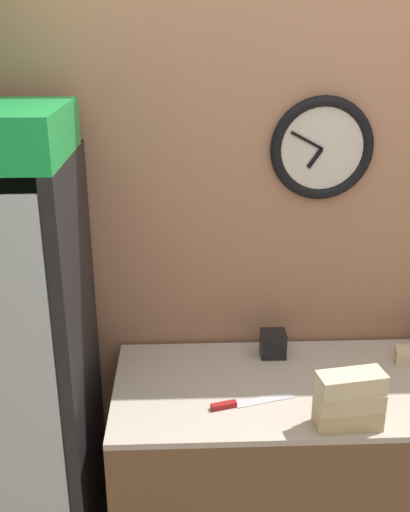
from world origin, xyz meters
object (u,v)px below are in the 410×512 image
Objects in this scene: chefs_knife at (241,403)px; sandwich_stack_top at (351,383)px; napkin_dispenser at (273,344)px; beverage_cooler at (0,337)px; sandwich_stack_middle at (349,400)px; sandwich_stack_bottom at (348,417)px.

sandwich_stack_top is at bearing -21.20° from chefs_knife.
beverage_cooler is at bearing -172.33° from napkin_dispenser.
sandwich_stack_middle is 0.98× the size of sandwich_stack_top.
chefs_knife is at bearing -115.75° from napkin_dispenser.
sandwich_stack_top is 0.75× the size of chefs_knife.
sandwich_stack_middle is at bearing -21.20° from chefs_knife.
napkin_dispenser is at bearing 111.53° from sandwich_stack_top.
sandwich_stack_middle is 2.09× the size of napkin_dispenser.
chefs_knife is (-0.38, 0.15, -0.03)m from sandwich_stack_bottom.
beverage_cooler is at bearing 167.66° from chefs_knife.
chefs_knife is at bearing 158.80° from sandwich_stack_bottom.
sandwich_stack_middle is 0.55m from napkin_dispenser.
sandwich_stack_bottom is at bearing -21.20° from chefs_knife.
sandwich_stack_middle reaches higher than chefs_knife.
napkin_dispenser is (-0.20, 0.51, -0.12)m from sandwich_stack_top.
chefs_knife is at bearing 158.80° from sandwich_stack_middle.
sandwich_stack_top is (0.00, 0.00, 0.15)m from sandwich_stack_bottom.
sandwich_stack_top is at bearing 0.00° from sandwich_stack_middle.
chefs_knife is 0.41m from napkin_dispenser.
sandwich_stack_bottom is 0.15m from sandwich_stack_top.
sandwich_stack_top reaches higher than sandwich_stack_bottom.
beverage_cooler is 8.04× the size of sandwich_stack_middle.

